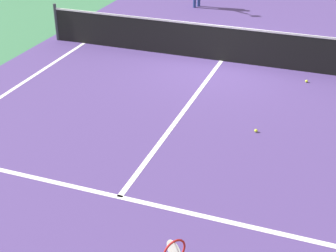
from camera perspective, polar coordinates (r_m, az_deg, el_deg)
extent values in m
plane|color=#38724C|center=(13.50, 6.10, 7.38)|extent=(60.00, 60.00, 0.00)
cube|color=#4C387A|center=(13.50, 6.10, 7.38)|extent=(10.62, 24.40, 0.00)
cube|color=white|center=(8.15, -5.55, -8.03)|extent=(8.22, 0.10, 0.01)
cube|color=white|center=(10.68, 1.72, 1.60)|extent=(0.10, 6.40, 0.01)
cylinder|color=#33383D|center=(15.22, -12.59, 11.45)|extent=(0.09, 0.09, 1.07)
cube|color=black|center=(13.34, 6.20, 9.20)|extent=(9.95, 0.02, 0.91)
cube|color=white|center=(13.19, 6.31, 11.17)|extent=(9.95, 0.03, 0.05)
torus|color=red|center=(5.13, 0.71, -14.07)|extent=(0.17, 0.25, 0.28)
cylinder|color=silver|center=(5.13, 0.71, -14.07)|extent=(0.21, 0.14, 0.25)
sphere|color=#CCE033|center=(12.54, 15.47, 4.94)|extent=(0.07, 0.07, 0.07)
sphere|color=#CCE033|center=(10.04, 9.97, -0.52)|extent=(0.07, 0.07, 0.07)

